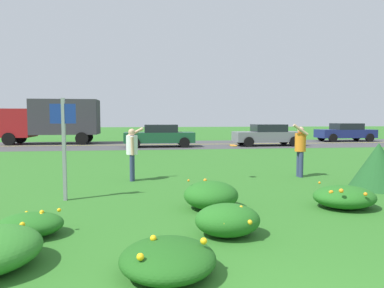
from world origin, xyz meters
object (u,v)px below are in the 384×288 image
at_px(frisbee_orange, 233,146).
at_px(car_navy_leftmost, 345,132).
at_px(person_catcher_orange_shirt, 300,147).
at_px(car_dark_green_center_right, 160,135).
at_px(sign_post_near_path, 64,138).
at_px(box_truck_red, 53,119).
at_px(car_gray_center_left, 267,135).
at_px(person_thrower_white_shirt, 132,150).

relative_size(frisbee_orange, car_navy_leftmost, 0.05).
relative_size(person_catcher_orange_shirt, car_navy_leftmost, 0.38).
height_order(frisbee_orange, car_dark_green_center_right, car_dark_green_center_right).
distance_m(sign_post_near_path, frisbee_orange, 5.03).
height_order(car_navy_leftmost, box_truck_red, box_truck_red).
bearing_deg(car_gray_center_left, car_dark_green_center_right, 180.00).
relative_size(frisbee_orange, car_gray_center_left, 0.05).
relative_size(person_thrower_white_shirt, car_navy_leftmost, 0.36).
height_order(frisbee_orange, car_gray_center_left, car_gray_center_left).
distance_m(person_catcher_orange_shirt, box_truck_red, 19.65).
bearing_deg(person_catcher_orange_shirt, car_gray_center_left, 74.91).
relative_size(sign_post_near_path, person_catcher_orange_shirt, 1.37).
xyz_separation_m(person_catcher_orange_shirt, frisbee_orange, (-2.20, -0.12, 0.08)).
height_order(person_thrower_white_shirt, frisbee_orange, person_thrower_white_shirt).
xyz_separation_m(person_catcher_orange_shirt, car_dark_green_center_right, (-3.97, 12.32, -0.22)).
relative_size(car_gray_center_left, car_dark_green_center_right, 1.00).
distance_m(car_gray_center_left, box_truck_red, 15.30).
xyz_separation_m(person_thrower_white_shirt, car_navy_leftmost, (16.43, 15.90, -0.19)).
height_order(car_dark_green_center_right, box_truck_red, box_truck_red).
distance_m(person_thrower_white_shirt, car_gray_center_left, 15.02).
height_order(sign_post_near_path, box_truck_red, box_truck_red).
bearing_deg(frisbee_orange, car_gray_center_left, 66.05).
height_order(sign_post_near_path, frisbee_orange, sign_post_near_path).
bearing_deg(car_dark_green_center_right, frisbee_orange, -81.92).
bearing_deg(sign_post_near_path, car_navy_leftmost, 45.61).
bearing_deg(box_truck_red, sign_post_near_path, -75.20).
bearing_deg(car_gray_center_left, car_navy_leftmost, 24.54).
xyz_separation_m(person_catcher_orange_shirt, car_navy_leftmost, (11.16, 15.90, -0.22)).
xyz_separation_m(person_thrower_white_shirt, car_dark_green_center_right, (1.30, 12.32, -0.19)).
bearing_deg(sign_post_near_path, car_gray_center_left, 55.65).
bearing_deg(frisbee_orange, person_catcher_orange_shirt, 3.16).
height_order(car_gray_center_left, box_truck_red, box_truck_red).
xyz_separation_m(sign_post_near_path, car_dark_green_center_right, (2.73, 14.66, -0.68)).
relative_size(person_thrower_white_shirt, box_truck_red, 0.24).
relative_size(sign_post_near_path, car_navy_leftmost, 0.52).
bearing_deg(car_gray_center_left, frisbee_orange, -113.95).
bearing_deg(box_truck_red, car_gray_center_left, -13.56).
distance_m(car_navy_leftmost, car_gray_center_left, 8.62).
relative_size(car_navy_leftmost, box_truck_red, 0.67).
bearing_deg(car_navy_leftmost, sign_post_near_path, -134.39).
relative_size(sign_post_near_path, car_dark_green_center_right, 0.52).
bearing_deg(frisbee_orange, car_dark_green_center_right, 98.08).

